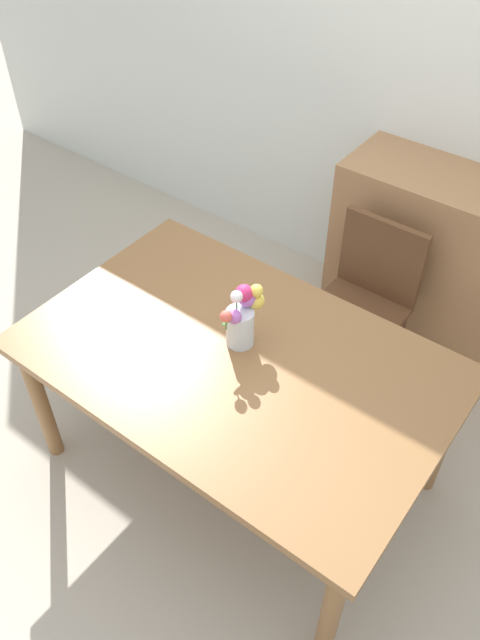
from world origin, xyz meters
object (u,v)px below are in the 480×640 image
object	(u,v)px
chair_far	(366,296)
flower_vase	(242,316)
dining_table	(236,370)
dresser	(466,278)

from	to	relation	value
chair_far	flower_vase	size ratio (longest dim) A/B	3.20
chair_far	flower_vase	xyz separation A→B (m)	(-0.15, -0.80, 0.38)
chair_far	dining_table	bearing A→B (deg)	82.12
dining_table	dresser	size ratio (longest dim) A/B	1.18
dining_table	dresser	bearing A→B (deg)	71.26
dresser	flower_vase	xyz separation A→B (m)	(-0.48, -1.25, 0.40)
chair_far	dresser	size ratio (longest dim) A/B	0.64
dresser	flower_vase	world-z (taller)	flower_vase
dresser	flower_vase	size ratio (longest dim) A/B	5.01
dining_table	flower_vase	xyz separation A→B (m)	(-0.03, 0.08, 0.22)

